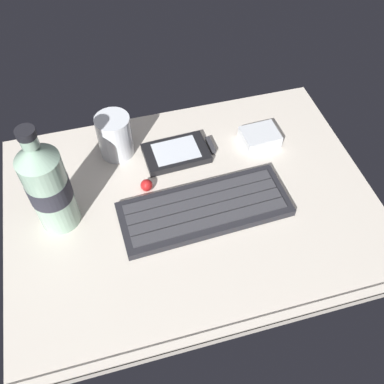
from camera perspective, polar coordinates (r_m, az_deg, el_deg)
ground_plane at (r=76.18cm, az=0.05°, el=-1.97°), size 64.00×48.00×2.80cm
keyboard at (r=73.74cm, az=1.66°, el=-2.24°), size 29.44×12.23×1.70cm
handheld_device at (r=82.20cm, az=-1.67°, el=5.25°), size 13.06×8.17×1.50cm
juice_cup at (r=81.74cm, az=-10.13°, el=7.14°), size 6.40×6.40×8.50cm
water_bottle at (r=69.91cm, az=-18.52°, el=0.81°), size 6.73×6.73×20.80cm
charger_block at (r=85.41cm, az=8.95°, el=7.22°), size 7.24×5.90×2.40cm
trackball_mouse at (r=76.88cm, az=-6.02°, el=0.89°), size 2.20×2.20×2.20cm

